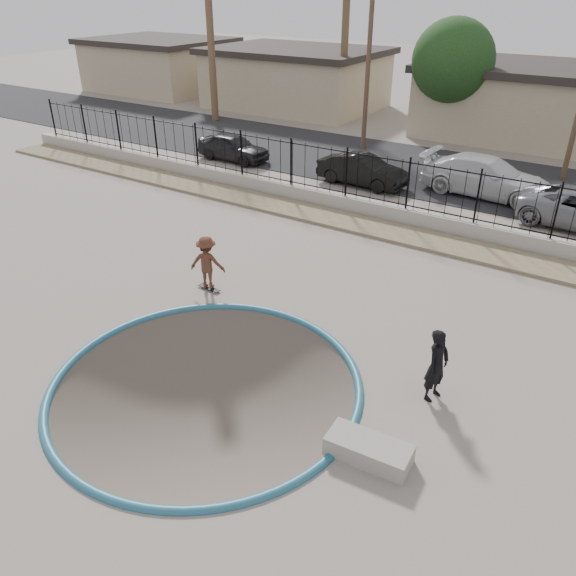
# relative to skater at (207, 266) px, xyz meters

# --- Properties ---
(ground) EXTENTS (120.00, 120.00, 2.20)m
(ground) POSITION_rel_skater_xyz_m (2.80, 9.56, -1.89)
(ground) COLOR slate
(ground) RESTS_ON ground
(bowl_pit) EXTENTS (6.84, 6.84, 1.80)m
(bowl_pit) POSITION_rel_skater_xyz_m (2.80, -3.44, -0.79)
(bowl_pit) COLOR #4C423A
(bowl_pit) RESTS_ON ground
(coping_ring) EXTENTS (7.04, 7.04, 0.20)m
(coping_ring) POSITION_rel_skater_xyz_m (2.80, -3.44, -0.79)
(coping_ring) COLOR #245F77
(coping_ring) RESTS_ON ground
(rock_strip) EXTENTS (42.00, 1.60, 0.11)m
(rock_strip) POSITION_rel_skater_xyz_m (2.80, 6.76, -0.73)
(rock_strip) COLOR #8F7F5E
(rock_strip) RESTS_ON ground
(retaining_wall) EXTENTS (42.00, 0.45, 0.60)m
(retaining_wall) POSITION_rel_skater_xyz_m (2.80, 7.86, -0.49)
(retaining_wall) COLOR gray
(retaining_wall) RESTS_ON ground
(fence) EXTENTS (40.00, 0.04, 1.80)m
(fence) POSITION_rel_skater_xyz_m (2.80, 7.86, 0.71)
(fence) COLOR black
(fence) RESTS_ON retaining_wall
(street) EXTENTS (90.00, 8.00, 0.04)m
(street) POSITION_rel_skater_xyz_m (2.80, 14.56, -0.77)
(street) COLOR black
(street) RESTS_ON ground
(house_west_far) EXTENTS (10.60, 8.60, 3.90)m
(house_west_far) POSITION_rel_skater_xyz_m (-25.20, 24.06, 1.19)
(house_west_far) COLOR tan
(house_west_far) RESTS_ON ground
(house_west) EXTENTS (11.60, 8.60, 3.90)m
(house_west) POSITION_rel_skater_xyz_m (-12.20, 24.06, 1.19)
(house_west) COLOR tan
(house_west) RESTS_ON ground
(house_center) EXTENTS (10.60, 8.60, 3.90)m
(house_center) POSITION_rel_skater_xyz_m (2.80, 24.06, 1.19)
(house_center) COLOR tan
(house_center) RESTS_ON ground
(palm_mid) EXTENTS (2.30, 2.30, 9.30)m
(palm_mid) POSITION_rel_skater_xyz_m (-7.20, 21.56, 5.90)
(palm_mid) COLOR brown
(palm_mid) RESTS_ON ground
(utility_pole_left) EXTENTS (1.70, 0.24, 9.00)m
(utility_pole_left) POSITION_rel_skater_xyz_m (-3.20, 16.56, 3.92)
(utility_pole_left) COLOR #473323
(utility_pole_left) RESTS_ON ground
(street_tree_left) EXTENTS (4.32, 4.32, 6.36)m
(street_tree_left) POSITION_rel_skater_xyz_m (-0.20, 20.56, 3.40)
(street_tree_left) COLOR #473323
(street_tree_left) RESTS_ON ground
(skater) EXTENTS (1.16, 0.92, 1.57)m
(skater) POSITION_rel_skater_xyz_m (0.00, 0.00, 0.00)
(skater) COLOR brown
(skater) RESTS_ON ground
(skateboard) EXTENTS (0.76, 0.24, 0.06)m
(skateboard) POSITION_rel_skater_xyz_m (-0.00, 0.00, -0.73)
(skateboard) COLOR black
(skateboard) RESTS_ON ground
(videographer) EXTENTS (0.53, 0.69, 1.68)m
(videographer) POSITION_rel_skater_xyz_m (7.19, -1.07, 0.05)
(videographer) COLOR black
(videographer) RESTS_ON ground
(concrete_ledge) EXTENTS (1.64, 0.80, 0.40)m
(concrete_ledge) POSITION_rel_skater_xyz_m (6.80, -3.44, -0.59)
(concrete_ledge) COLOR gray
(concrete_ledge) RESTS_ON ground
(car_a) EXTENTS (3.79, 1.57, 1.28)m
(car_a) POSITION_rel_skater_xyz_m (-7.61, 10.96, -0.11)
(car_a) COLOR black
(car_a) RESTS_ON street
(car_b) EXTENTS (4.02, 1.59, 1.30)m
(car_b) POSITION_rel_skater_xyz_m (-0.50, 10.96, -0.10)
(car_b) COLOR black
(car_b) RESTS_ON street
(car_c) EXTENTS (5.47, 2.46, 1.56)m
(car_c) POSITION_rel_skater_xyz_m (4.40, 12.56, 0.03)
(car_c) COLOR silver
(car_c) RESTS_ON street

